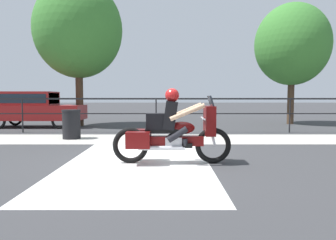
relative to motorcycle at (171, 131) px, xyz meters
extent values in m
plane|color=#38383A|center=(-0.53, 0.39, -0.68)|extent=(120.00, 120.00, 0.00)
cube|color=#B7B2A8|center=(-0.53, 3.79, -0.68)|extent=(44.00, 2.40, 0.01)
cube|color=silver|center=(-0.71, 0.19, -0.68)|extent=(2.97, 6.00, 0.01)
cube|color=black|center=(-0.53, 5.70, 0.61)|extent=(36.00, 0.04, 0.06)
cube|color=black|center=(-0.53, 5.70, 0.05)|extent=(36.00, 0.03, 0.04)
cylinder|color=black|center=(-5.63, 5.70, -0.02)|extent=(0.05, 0.05, 1.32)
cylinder|color=black|center=(-0.53, 5.70, -0.02)|extent=(0.05, 0.05, 1.32)
cylinder|color=black|center=(4.57, 5.70, -0.02)|extent=(0.05, 0.05, 1.32)
torus|color=black|center=(0.87, 0.00, -0.31)|extent=(0.75, 0.11, 0.75)
torus|color=black|center=(-0.85, 0.00, -0.31)|extent=(0.75, 0.11, 0.75)
cube|color=#5B0C0C|center=(0.01, 0.00, -0.21)|extent=(1.31, 0.22, 0.20)
cube|color=silver|center=(0.04, 0.00, -0.26)|extent=(0.34, 0.26, 0.26)
ellipsoid|color=#5B0C0C|center=(0.21, 0.00, 0.06)|extent=(0.54, 0.30, 0.26)
cube|color=black|center=(-0.17, 0.00, 0.00)|extent=(0.76, 0.28, 0.08)
cube|color=#5B0C0C|center=(0.79, 0.00, 0.21)|extent=(0.20, 0.57, 0.61)
cube|color=#1E232B|center=(0.81, 0.00, 0.61)|extent=(0.10, 0.49, 0.24)
cylinder|color=silver|center=(0.65, 0.00, 0.26)|extent=(0.04, 0.70, 0.04)
cylinder|color=silver|center=(-0.20, -0.16, -0.34)|extent=(0.95, 0.09, 0.09)
cube|color=#5B0C0C|center=(-0.67, -0.24, -0.16)|extent=(0.48, 0.28, 0.33)
cube|color=#5B0C0C|center=(-0.67, 0.24, -0.16)|extent=(0.48, 0.28, 0.33)
cylinder|color=silver|center=(0.84, 0.00, -0.05)|extent=(0.18, 0.06, 0.52)
cube|color=black|center=(-0.03, 0.00, 0.32)|extent=(0.32, 0.36, 0.61)
sphere|color=tan|center=(0.01, 0.00, 0.72)|extent=(0.23, 0.23, 0.23)
sphere|color=#B21919|center=(0.01, 0.00, 0.74)|extent=(0.29, 0.29, 0.29)
cylinder|color=black|center=(0.12, -0.15, -0.06)|extent=(0.44, 0.13, 0.34)
cylinder|color=black|center=(0.27, -0.15, -0.22)|extent=(0.11, 0.11, 0.14)
cube|color=black|center=(0.32, -0.15, -0.29)|extent=(0.20, 0.10, 0.09)
cylinder|color=black|center=(0.12, 0.15, -0.06)|extent=(0.44, 0.13, 0.34)
cylinder|color=black|center=(0.27, 0.15, -0.22)|extent=(0.11, 0.11, 0.14)
cube|color=black|center=(0.32, 0.15, -0.29)|extent=(0.20, 0.10, 0.09)
cylinder|color=tan|center=(0.31, -0.30, 0.40)|extent=(0.71, 0.09, 0.36)
cylinder|color=tan|center=(0.31, 0.30, 0.40)|extent=(0.71, 0.09, 0.36)
cube|color=black|center=(-0.33, 0.00, 0.20)|extent=(0.38, 0.32, 0.33)
cube|color=maroon|center=(-5.99, 7.86, -0.02)|extent=(4.20, 1.72, 0.65)
cube|color=maroon|center=(-6.24, 7.86, 0.61)|extent=(2.18, 1.51, 0.60)
cube|color=#19232D|center=(-5.17, 7.86, 0.61)|extent=(0.04, 1.34, 0.48)
cube|color=#19232D|center=(-6.24, 7.86, 0.61)|extent=(2.01, 1.55, 0.39)
torus|color=black|center=(-4.69, 7.07, -0.34)|extent=(0.68, 0.11, 0.68)
torus|color=black|center=(-4.69, 8.65, -0.34)|extent=(0.68, 0.11, 0.68)
torus|color=black|center=(-7.29, 8.65, -0.34)|extent=(0.68, 0.11, 0.68)
cylinder|color=black|center=(-3.22, 3.85, -0.23)|extent=(0.57, 0.57, 0.89)
cylinder|color=black|center=(-3.22, 3.85, 0.24)|extent=(0.60, 0.60, 0.06)
cylinder|color=#473323|center=(6.01, 9.49, 0.53)|extent=(0.32, 0.32, 2.42)
ellipsoid|color=#3D7F33|center=(6.01, 9.49, 3.23)|extent=(3.62, 3.62, 3.98)
cylinder|color=#473323|center=(-4.20, 8.55, 0.71)|extent=(0.34, 0.34, 2.78)
ellipsoid|color=#3D7F33|center=(-4.20, 8.55, 3.76)|extent=(4.03, 4.03, 4.43)
camera|label=1|loc=(-0.07, -6.75, 0.73)|focal=35.00mm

